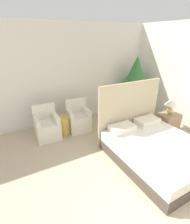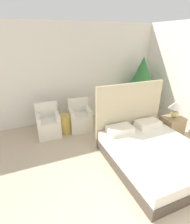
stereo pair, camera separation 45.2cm
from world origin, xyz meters
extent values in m
plane|color=tan|center=(0.00, 0.00, 0.00)|extent=(16.00, 16.00, 0.00)
cube|color=silver|center=(0.00, 4.10, 1.45)|extent=(10.00, 0.06, 2.90)
cube|color=#4C4238|center=(0.66, 1.23, 0.11)|extent=(1.75, 2.04, 0.23)
cube|color=silver|center=(0.66, 1.23, 0.34)|extent=(1.71, 2.00, 0.22)
cube|color=tan|center=(0.66, 2.28, 0.76)|extent=(1.78, 0.06, 1.52)
cube|color=silver|center=(0.26, 2.02, 0.52)|extent=(0.60, 0.37, 0.14)
cube|color=silver|center=(1.05, 2.02, 0.52)|extent=(0.60, 0.37, 0.14)
cube|color=silver|center=(-1.20, 3.28, 0.23)|extent=(0.61, 0.59, 0.47)
cube|color=silver|center=(-1.19, 3.54, 0.67)|extent=(0.59, 0.08, 0.41)
cube|color=silver|center=(-1.44, 3.29, 0.55)|extent=(0.12, 0.52, 0.16)
cube|color=silver|center=(-0.95, 3.28, 0.55)|extent=(0.12, 0.52, 0.16)
cube|color=silver|center=(-0.30, 3.28, 0.23)|extent=(0.65, 0.64, 0.47)
cube|color=silver|center=(-0.27, 3.54, 0.67)|extent=(0.59, 0.12, 0.41)
cube|color=silver|center=(-0.55, 3.31, 0.55)|extent=(0.16, 0.53, 0.16)
cube|color=silver|center=(-0.06, 3.26, 0.55)|extent=(0.16, 0.53, 0.16)
cylinder|color=#38281E|center=(1.85, 3.49, 0.15)|extent=(0.43, 0.43, 0.30)
cylinder|color=brown|center=(1.85, 3.49, 0.52)|extent=(0.06, 0.06, 0.44)
cone|color=#2D6B33|center=(1.85, 3.49, 1.34)|extent=(1.02, 1.02, 1.21)
cube|color=#937A56|center=(1.87, 2.01, 0.27)|extent=(0.53, 0.43, 0.54)
sphere|color=tan|center=(1.89, 2.03, 0.63)|extent=(0.17, 0.17, 0.17)
cylinder|color=tan|center=(1.89, 2.03, 0.75)|extent=(0.02, 0.02, 0.08)
cone|color=silver|center=(1.89, 2.03, 0.89)|extent=(0.34, 0.34, 0.20)
cylinder|color=gold|center=(-0.75, 3.31, 0.25)|extent=(0.37, 0.37, 0.50)
camera|label=1|loc=(-2.04, -0.84, 2.52)|focal=28.00mm
camera|label=2|loc=(-1.63, -1.03, 2.52)|focal=28.00mm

